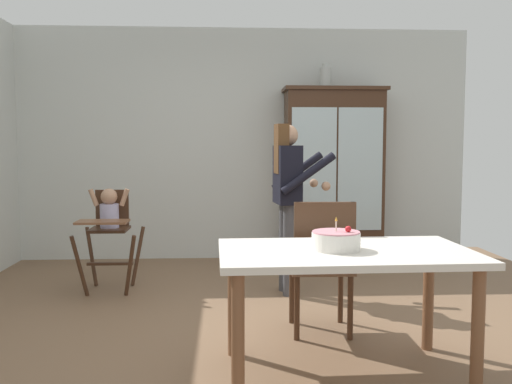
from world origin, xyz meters
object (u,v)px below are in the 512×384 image
Objects in this scene: high_chair_with_toddler at (109,220)px; adult_person at (288,187)px; dining_table at (345,266)px; dining_chair_far_side at (322,258)px; china_cabinet at (333,175)px; birthday_cake at (336,240)px; ceramic_vase at (325,77)px.

high_chair_with_toddler is 0.62× the size of adult_person.
dining_chair_far_side is at bearing 91.62° from dining_table.
china_cabinet is 3.23m from birthday_cake.
birthday_cake is at bearing -49.09° from high_chair_with_toddler.
adult_person is 1.22m from dining_chair_far_side.
ceramic_vase is 0.18× the size of adult_person.
adult_person is (-0.68, -1.37, -0.03)m from china_cabinet.
ceramic_vase is 3.52m from dining_table.
dining_table is at bearing 93.16° from dining_chair_far_side.
ceramic_vase reaches higher than dining_table.
high_chair_with_toddler is 2.18m from dining_chair_far_side.
high_chair_with_toddler reaches higher than birthday_cake.
china_cabinet is 2.08× the size of dining_chair_far_side.
dining_chair_far_side reaches higher than dining_table.
china_cabinet reaches higher than adult_person.
birthday_cake is (0.07, -1.79, -0.17)m from adult_person.
birthday_cake is (-0.50, -3.17, -1.32)m from ceramic_vase.
china_cabinet is 7.38× the size of ceramic_vase.
ceramic_vase is (-0.10, 0.00, 1.11)m from china_cabinet.
adult_person reaches higher than birthday_cake.
adult_person is at bearing 92.35° from birthday_cake.
birthday_cake is (-0.06, -0.00, 0.15)m from dining_table.
adult_person reaches higher than dining_table.
dining_table is at bearing -48.11° from high_chair_with_toddler.
china_cabinet is at bearing -101.21° from dining_chair_far_side.
high_chair_with_toddler is 2.64m from dining_table.
china_cabinet is 1.30× the size of adult_person.
china_cabinet is 1.53m from adult_person.
dining_chair_far_side is at bearing -102.75° from china_cabinet.
ceramic_vase is 0.28× the size of dining_chair_far_side.
adult_person is at bearing -112.76° from ceramic_vase.
dining_chair_far_side reaches higher than high_chair_with_toddler.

